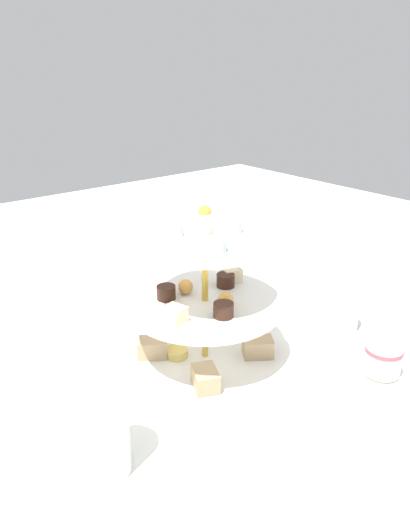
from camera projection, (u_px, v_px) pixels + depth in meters
name	position (u px, v px, depth m)	size (l,w,h in m)	color
ground_plane	(205.00, 360.00, 0.82)	(2.40, 2.40, 0.00)	white
tiered_serving_stand	(205.00, 315.00, 0.79)	(0.30, 0.30, 0.26)	white
water_glass_tall_right	(100.00, 425.00, 0.58)	(0.07, 0.07, 0.13)	silver
water_glass_short_left	(341.00, 309.00, 0.90)	(0.06, 0.06, 0.08)	silver
teacup_with_saucer	(382.00, 362.00, 0.78)	(0.09, 0.09, 0.05)	white
butter_knife_left	(40.00, 330.00, 0.91)	(0.17, 0.01, 0.00)	silver
butter_knife_right	(362.00, 482.00, 0.58)	(0.17, 0.01, 0.00)	silver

